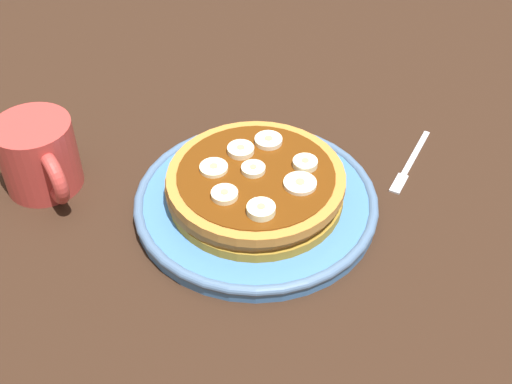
{
  "coord_description": "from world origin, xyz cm",
  "views": [
    {
      "loc": [
        45.07,
        -30.03,
        52.08
      ],
      "look_at": [
        0.0,
        0.0,
        2.55
      ],
      "focal_mm": 46.46,
      "sensor_mm": 36.0,
      "label": 1
    }
  ],
  "objects_px": {
    "banana_slice_3": "(214,168)",
    "banana_slice_6": "(300,184)",
    "banana_slice_0": "(256,168)",
    "banana_slice_4": "(225,195)",
    "banana_slice_5": "(305,164)",
    "fork": "(409,164)",
    "pancake_stack": "(254,184)",
    "banana_slice_1": "(241,150)",
    "banana_slice_2": "(261,210)",
    "coffee_mug": "(39,156)",
    "plate": "(256,202)",
    "banana_slice_7": "(268,141)"
  },
  "relations": [
    {
      "from": "plate",
      "to": "banana_slice_7",
      "type": "relative_size",
      "value": 8.64
    },
    {
      "from": "banana_slice_5",
      "to": "banana_slice_6",
      "type": "distance_m",
      "value": 0.03
    },
    {
      "from": "banana_slice_5",
      "to": "fork",
      "type": "bearing_deg",
      "value": 81.55
    },
    {
      "from": "banana_slice_7",
      "to": "banana_slice_4",
      "type": "bearing_deg",
      "value": -60.87
    },
    {
      "from": "banana_slice_0",
      "to": "banana_slice_1",
      "type": "height_order",
      "value": "same"
    },
    {
      "from": "banana_slice_0",
      "to": "banana_slice_2",
      "type": "xyz_separation_m",
      "value": [
        0.06,
        -0.03,
        0.0
      ]
    },
    {
      "from": "banana_slice_5",
      "to": "banana_slice_1",
      "type": "bearing_deg",
      "value": -142.18
    },
    {
      "from": "banana_slice_3",
      "to": "banana_slice_5",
      "type": "relative_size",
      "value": 1.13
    },
    {
      "from": "plate",
      "to": "banana_slice_5",
      "type": "bearing_deg",
      "value": 70.15
    },
    {
      "from": "banana_slice_0",
      "to": "banana_slice_4",
      "type": "bearing_deg",
      "value": -70.89
    },
    {
      "from": "banana_slice_6",
      "to": "banana_slice_2",
      "type": "bearing_deg",
      "value": -78.62
    },
    {
      "from": "banana_slice_5",
      "to": "coffee_mug",
      "type": "distance_m",
      "value": 0.3
    },
    {
      "from": "plate",
      "to": "banana_slice_0",
      "type": "distance_m",
      "value": 0.04
    },
    {
      "from": "banana_slice_3",
      "to": "plate",
      "type": "bearing_deg",
      "value": 47.67
    },
    {
      "from": "banana_slice_5",
      "to": "coffee_mug",
      "type": "relative_size",
      "value": 0.22
    },
    {
      "from": "banana_slice_2",
      "to": "fork",
      "type": "xyz_separation_m",
      "value": [
        -0.01,
        0.23,
        -0.05
      ]
    },
    {
      "from": "banana_slice_0",
      "to": "banana_slice_6",
      "type": "height_order",
      "value": "banana_slice_0"
    },
    {
      "from": "banana_slice_6",
      "to": "banana_slice_0",
      "type": "bearing_deg",
      "value": -151.9
    },
    {
      "from": "banana_slice_0",
      "to": "banana_slice_2",
      "type": "relative_size",
      "value": 0.89
    },
    {
      "from": "banana_slice_6",
      "to": "fork",
      "type": "xyz_separation_m",
      "value": [
        -0.0,
        0.17,
        -0.05
      ]
    },
    {
      "from": "banana_slice_0",
      "to": "banana_slice_1",
      "type": "relative_size",
      "value": 0.87
    },
    {
      "from": "banana_slice_0",
      "to": "banana_slice_7",
      "type": "xyz_separation_m",
      "value": [
        -0.03,
        0.04,
        -0.0
      ]
    },
    {
      "from": "plate",
      "to": "banana_slice_0",
      "type": "relative_size",
      "value": 10.36
    },
    {
      "from": "banana_slice_0",
      "to": "banana_slice_6",
      "type": "xyz_separation_m",
      "value": [
        0.05,
        0.02,
        -0.0
      ]
    },
    {
      "from": "banana_slice_2",
      "to": "banana_slice_6",
      "type": "bearing_deg",
      "value": 101.38
    },
    {
      "from": "banana_slice_1",
      "to": "banana_slice_5",
      "type": "relative_size",
      "value": 1.11
    },
    {
      "from": "banana_slice_1",
      "to": "banana_slice_2",
      "type": "xyz_separation_m",
      "value": [
        0.09,
        -0.04,
        0.0
      ]
    },
    {
      "from": "pancake_stack",
      "to": "banana_slice_2",
      "type": "relative_size",
      "value": 6.83
    },
    {
      "from": "plate",
      "to": "pancake_stack",
      "type": "xyz_separation_m",
      "value": [
        -0.0,
        -0.0,
        0.02
      ]
    },
    {
      "from": "fork",
      "to": "coffee_mug",
      "type": "bearing_deg",
      "value": -119.03
    },
    {
      "from": "banana_slice_2",
      "to": "banana_slice_6",
      "type": "height_order",
      "value": "banana_slice_2"
    },
    {
      "from": "pancake_stack",
      "to": "banana_slice_4",
      "type": "bearing_deg",
      "value": -71.87
    },
    {
      "from": "banana_slice_0",
      "to": "fork",
      "type": "distance_m",
      "value": 0.21
    },
    {
      "from": "plate",
      "to": "fork",
      "type": "relative_size",
      "value": 2.3
    },
    {
      "from": "banana_slice_1",
      "to": "plate",
      "type": "bearing_deg",
      "value": -8.78
    },
    {
      "from": "pancake_stack",
      "to": "coffee_mug",
      "type": "distance_m",
      "value": 0.25
    },
    {
      "from": "pancake_stack",
      "to": "fork",
      "type": "height_order",
      "value": "pancake_stack"
    },
    {
      "from": "banana_slice_3",
      "to": "banana_slice_6",
      "type": "distance_m",
      "value": 0.1
    },
    {
      "from": "banana_slice_5",
      "to": "fork",
      "type": "xyz_separation_m",
      "value": [
        0.02,
        0.15,
        -0.05
      ]
    },
    {
      "from": "banana_slice_0",
      "to": "coffee_mug",
      "type": "height_order",
      "value": "coffee_mug"
    },
    {
      "from": "plate",
      "to": "banana_slice_7",
      "type": "distance_m",
      "value": 0.07
    },
    {
      "from": "banana_slice_6",
      "to": "coffee_mug",
      "type": "bearing_deg",
      "value": -135.13
    },
    {
      "from": "pancake_stack",
      "to": "banana_slice_0",
      "type": "height_order",
      "value": "banana_slice_0"
    },
    {
      "from": "banana_slice_4",
      "to": "banana_slice_5",
      "type": "relative_size",
      "value": 1.04
    },
    {
      "from": "banana_slice_6",
      "to": "banana_slice_7",
      "type": "bearing_deg",
      "value": 170.21
    },
    {
      "from": "banana_slice_2",
      "to": "fork",
      "type": "bearing_deg",
      "value": 93.15
    },
    {
      "from": "pancake_stack",
      "to": "banana_slice_4",
      "type": "relative_size",
      "value": 7.09
    },
    {
      "from": "pancake_stack",
      "to": "banana_slice_3",
      "type": "distance_m",
      "value": 0.05
    },
    {
      "from": "banana_slice_3",
      "to": "fork",
      "type": "height_order",
      "value": "banana_slice_3"
    },
    {
      "from": "banana_slice_2",
      "to": "coffee_mug",
      "type": "relative_size",
      "value": 0.24
    }
  ]
}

